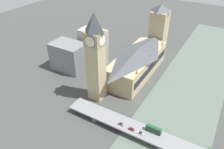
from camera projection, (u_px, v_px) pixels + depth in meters
ground_plane at (150, 82)px, 204.48m from camera, size 600.00×600.00×0.00m
river_water at (187, 94)px, 189.73m from camera, size 57.36×360.00×0.30m
parliament_hall at (137, 62)px, 210.15m from camera, size 29.13×80.67×26.99m
clock_tower at (96, 56)px, 165.34m from camera, size 12.80×12.80×73.07m
victoria_tower at (158, 29)px, 240.25m from camera, size 17.24×17.24×59.70m
road_bridge at (163, 141)px, 142.45m from camera, size 146.73×13.40×5.28m
double_decker_bus_rear at (154, 129)px, 146.20m from camera, size 10.98×2.50×4.58m
car_northbound_mid at (131, 129)px, 148.70m from camera, size 4.19×1.76×1.42m
car_southbound_lead at (140, 133)px, 145.89m from camera, size 4.26×1.76×1.40m
car_southbound_mid at (121, 124)px, 152.64m from camera, size 4.11×1.91×1.36m
city_block_west at (93, 47)px, 226.01m from camera, size 27.48×16.30×36.62m
city_block_center at (69, 56)px, 217.99m from camera, size 33.07×22.26×27.87m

